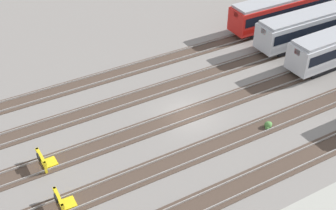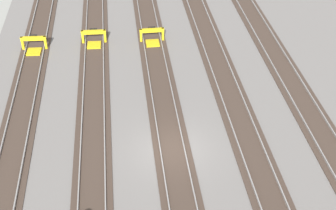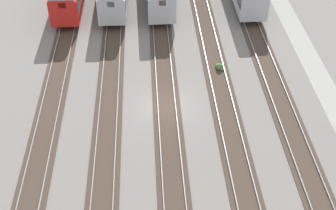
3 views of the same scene
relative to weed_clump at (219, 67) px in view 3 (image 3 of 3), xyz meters
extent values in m
plane|color=gray|center=(-4.95, 5.02, -0.24)|extent=(400.00, 400.00, 0.00)
cube|color=#9E9E93|center=(-4.95, -8.66, -0.24)|extent=(54.00, 2.00, 0.01)
cube|color=#47382D|center=(-4.95, -4.42, -0.21)|extent=(90.00, 2.23, 0.06)
cube|color=gray|center=(-4.95, -3.70, -0.11)|extent=(90.00, 0.07, 0.15)
cube|color=gray|center=(-4.95, -5.13, -0.11)|extent=(90.00, 0.07, 0.15)
cube|color=#47382D|center=(-4.95, 0.30, -0.21)|extent=(90.00, 2.23, 0.06)
cube|color=gray|center=(-4.95, 1.02, -0.11)|extent=(90.00, 0.07, 0.15)
cube|color=gray|center=(-4.95, -0.42, -0.11)|extent=(90.00, 0.07, 0.15)
cube|color=#47382D|center=(-4.95, 5.02, -0.21)|extent=(90.00, 2.24, 0.06)
cube|color=gray|center=(-4.95, 5.74, -0.11)|extent=(90.00, 0.07, 0.15)
cube|color=gray|center=(-4.95, 4.30, -0.11)|extent=(90.00, 0.07, 0.15)
cube|color=#47382D|center=(-4.95, 9.74, -0.21)|extent=(90.00, 2.23, 0.06)
cube|color=gray|center=(-4.95, 10.46, -0.11)|extent=(90.00, 0.07, 0.15)
cube|color=gray|center=(-4.95, 9.02, -0.11)|extent=(90.00, 0.07, 0.15)
cube|color=#47382D|center=(-4.95, 14.46, -0.21)|extent=(90.00, 2.23, 0.06)
cube|color=gray|center=(-4.95, 15.17, -0.11)|extent=(90.00, 0.07, 0.15)
cube|color=gray|center=(-4.95, 13.74, -0.11)|extent=(90.00, 0.07, 0.15)
cube|color=red|center=(7.17, 9.82, 2.81)|extent=(0.09, 0.70, 0.56)
cube|color=black|center=(10.55, 9.78, 0.11)|extent=(3.62, 2.28, 0.70)
cube|color=red|center=(7.17, -4.45, 2.81)|extent=(0.08, 0.70, 0.56)
cube|color=black|center=(10.55, -4.46, 0.11)|extent=(3.61, 2.25, 0.70)
cube|color=red|center=(7.17, 14.55, 2.81)|extent=(0.09, 0.70, 0.56)
cube|color=black|center=(10.55, 14.52, 0.11)|extent=(3.62, 2.28, 0.70)
cube|color=red|center=(7.17, 4.80, 2.81)|extent=(0.09, 0.70, 0.56)
cube|color=black|center=(10.55, 4.87, 0.11)|extent=(3.65, 2.31, 0.70)
sphere|color=#4C7F3D|center=(-0.04, 0.00, 0.04)|extent=(0.64, 0.64, 0.64)
sphere|color=#4C7F3D|center=(0.26, 0.12, -0.06)|extent=(0.44, 0.44, 0.44)
sphere|color=#4C7F3D|center=(-0.26, -0.18, -0.10)|extent=(0.36, 0.36, 0.36)
camera|label=1|loc=(-23.29, -22.95, 24.89)|focal=50.00mm
camera|label=2|loc=(15.61, 2.35, 18.71)|focal=50.00mm
camera|label=3|loc=(-34.41, 6.51, 23.95)|focal=50.00mm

